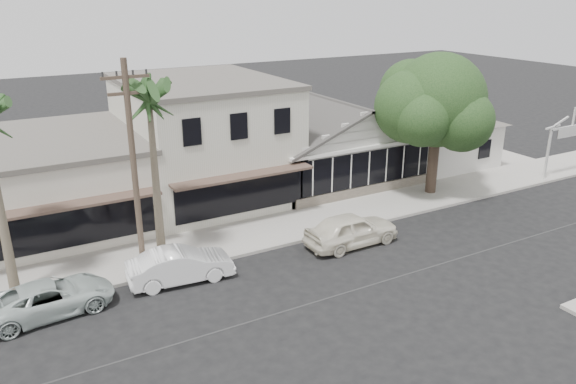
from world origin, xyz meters
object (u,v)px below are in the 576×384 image
shade_tree (434,102)px  car_1 (180,265)px  arch_sign (572,128)px  car_0 (351,229)px  car_2 (50,298)px  utility_pole (134,168)px

shade_tree → car_1: bearing=-169.1°
arch_sign → car_0: bearing=-174.5°
arch_sign → car_2: size_ratio=0.90×
utility_pole → car_1: utility_pole is taller
arch_sign → car_1: arch_sign is taller
car_0 → car_1: 8.16m
car_2 → arch_sign: bearing=-93.2°
utility_pole → car_0: 10.34m
car_1 → car_2: (-5.00, 0.02, -0.07)m
arch_sign → car_2: bearing=-177.9°
utility_pole → car_1: size_ratio=2.10×
car_0 → car_2: 13.15m
utility_pole → car_0: utility_pole is taller
utility_pole → car_0: bearing=-9.8°
utility_pole → shade_tree: utility_pole is taller
utility_pole → car_1: bearing=-40.1°
car_0 → car_2: car_0 is taller
car_0 → utility_pole: bearing=79.5°
arch_sign → utility_pole: size_ratio=0.46×
arch_sign → car_2: arch_sign is taller
car_1 → shade_tree: 17.17m
car_0 → shade_tree: size_ratio=0.56×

